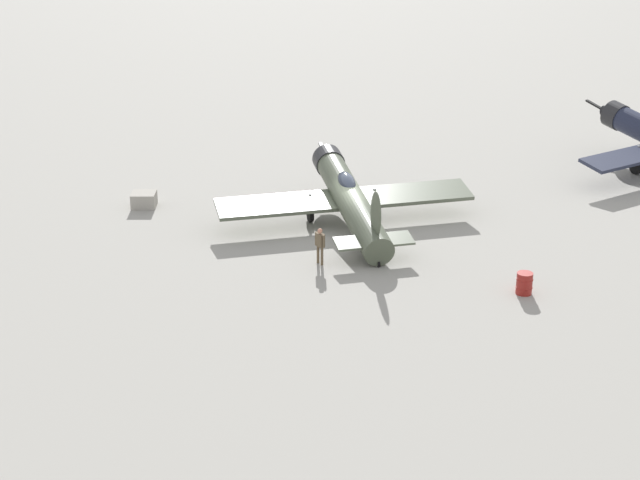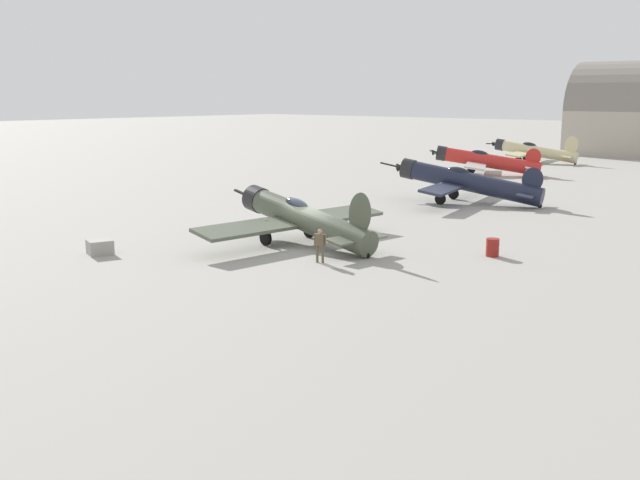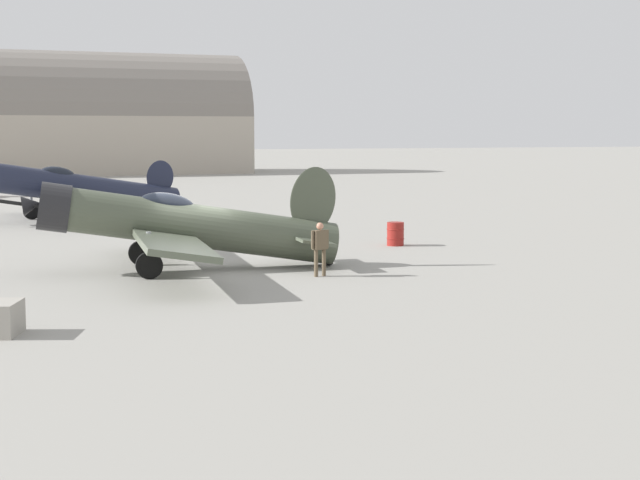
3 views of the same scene
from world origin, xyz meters
TOP-DOWN VIEW (x-y plane):
  - ground_plane at (0.00, 0.00)m, footprint 400.00×400.00m
  - airplane_foreground at (-0.50, 0.05)m, footprint 11.10×12.29m
  - airplane_mid_apron at (-1.74, 19.38)m, footprint 12.44×11.94m
  - airplane_far_line at (-10.18, 37.79)m, footprint 10.93×11.95m
  - airplane_outer_stand at (-12.49, 53.81)m, footprint 10.30×11.85m
  - ground_crew_mechanic at (3.15, -2.66)m, footprint 0.61×0.33m
  - equipment_crate at (-6.48, -8.43)m, footprint 1.43×1.47m
  - fuel_drum at (8.69, 4.00)m, footprint 0.68×0.68m

SIDE VIEW (x-z plane):
  - ground_plane at x=0.00m, z-range 0.00..0.00m
  - equipment_crate at x=-6.48m, z-range 0.00..0.72m
  - fuel_drum at x=8.69m, z-range 0.00..0.89m
  - ground_crew_mechanic at x=3.15m, z-range 0.17..1.80m
  - airplane_foreground at x=-0.50m, z-range -0.23..3.09m
  - airplane_outer_stand at x=-12.49m, z-range -0.25..3.12m
  - airplane_far_line at x=-10.18m, z-range 0.00..2.88m
  - airplane_mid_apron at x=-1.74m, z-range 0.02..3.16m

